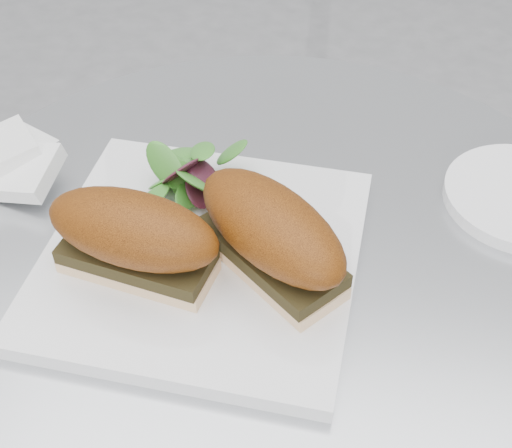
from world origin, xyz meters
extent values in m
cylinder|color=silver|center=(0.00, 0.00, 0.72)|extent=(0.70, 0.70, 0.02)
cube|color=white|center=(-0.06, -0.02, 0.74)|extent=(0.30, 0.30, 0.02)
cube|color=beige|center=(-0.11, -0.06, 0.75)|extent=(0.14, 0.08, 0.01)
cube|color=black|center=(-0.11, -0.06, 0.77)|extent=(0.14, 0.08, 0.01)
ellipsoid|color=#70350A|center=(-0.11, -0.06, 0.80)|extent=(0.17, 0.10, 0.06)
cube|color=beige|center=(0.00, -0.04, 0.75)|extent=(0.14, 0.14, 0.01)
cube|color=black|center=(0.00, -0.04, 0.77)|extent=(0.14, 0.14, 0.01)
ellipsoid|color=#70350A|center=(0.00, -0.04, 0.80)|extent=(0.17, 0.16, 0.06)
camera|label=1|loc=(0.06, -0.46, 1.21)|focal=50.00mm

